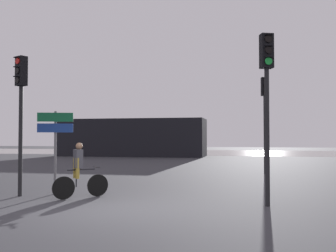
{
  "coord_description": "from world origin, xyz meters",
  "views": [
    {
      "loc": [
        3.34,
        -8.67,
        1.78
      ],
      "look_at": [
        0.5,
        5.0,
        2.2
      ],
      "focal_mm": 40.0,
      "sensor_mm": 36.0,
      "label": 1
    }
  ],
  "objects": [
    {
      "name": "direction_sign_post",
      "position": [
        -2.52,
        2.1,
        1.79
      ],
      "size": [
        1.05,
        0.37,
        2.6
      ],
      "rotation": [
        0.0,
        0.0,
        3.46
      ],
      "color": "slate",
      "rests_on": "ground"
    },
    {
      "name": "distant_building",
      "position": [
        -7.28,
        25.44,
        1.75
      ],
      "size": [
        13.91,
        4.0,
        3.49
      ],
      "primitive_type": "cube",
      "color": "black",
      "rests_on": "ground"
    },
    {
      "name": "water_strip",
      "position": [
        0.0,
        35.44,
        0.0
      ],
      "size": [
        80.0,
        16.0,
        0.01
      ],
      "primitive_type": "cube",
      "color": "gray",
      "rests_on": "ground"
    },
    {
      "name": "cyclist",
      "position": [
        -1.44,
        1.54,
        0.82
      ],
      "size": [
        1.22,
        1.26,
        1.62
      ],
      "rotation": [
        0.0,
        0.0,
        -0.77
      ],
      "color": "black",
      "rests_on": "ground"
    },
    {
      "name": "traffic_light_near_right",
      "position": [
        3.89,
        1.35,
        3.11
      ],
      "size": [
        0.38,
        0.4,
        4.48
      ],
      "rotation": [
        0.0,
        0.0,
        3.47
      ],
      "color": "black",
      "rests_on": "ground"
    },
    {
      "name": "ground_plane",
      "position": [
        0.0,
        0.0,
        0.0
      ],
      "size": [
        120.0,
        120.0,
        0.0
      ],
      "primitive_type": "plane",
      "color": "#333338"
    },
    {
      "name": "traffic_light_near_left",
      "position": [
        -3.35,
        1.51,
        2.96
      ],
      "size": [
        0.39,
        0.41,
        4.25
      ],
      "rotation": [
        0.0,
        0.0,
        2.72
      ],
      "color": "black",
      "rests_on": "ground"
    },
    {
      "name": "traffic_light_far_right",
      "position": [
        4.26,
        10.02,
        3.25
      ],
      "size": [
        0.36,
        0.38,
        4.7
      ],
      "rotation": [
        0.0,
        0.0,
        3.34
      ],
      "color": "black",
      "rests_on": "ground"
    }
  ]
}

